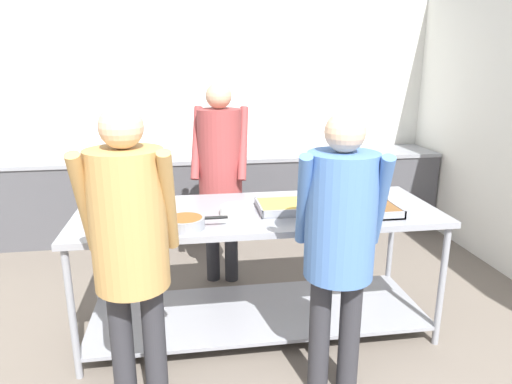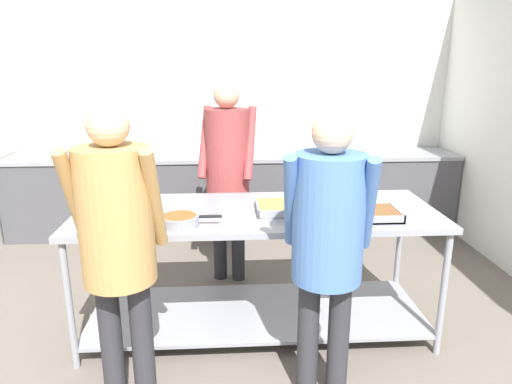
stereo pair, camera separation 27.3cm
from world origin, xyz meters
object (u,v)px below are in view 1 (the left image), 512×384
serving_tray_vegetables (365,211)px  serving_tray_roast (290,207)px  broccoli_bowl (138,204)px  guest_serving_left (130,236)px  plate_stack (237,211)px  guest_serving_right (340,230)px  cook_behind_counter (220,163)px  water_bottle (105,145)px  sauce_pan (185,222)px

serving_tray_vegetables → serving_tray_roast: bearing=161.0°
broccoli_bowl → guest_serving_left: bearing=-86.7°
plate_stack → guest_serving_left: bearing=-133.4°
broccoli_bowl → guest_serving_right: 1.44m
serving_tray_vegetables → cook_behind_counter: bearing=131.4°
serving_tray_vegetables → water_bottle: bearing=132.0°
serving_tray_roast → serving_tray_vegetables: 0.50m
sauce_pan → serving_tray_vegetables: size_ratio=0.86×
broccoli_bowl → guest_serving_left: 0.88m
serving_tray_roast → guest_serving_right: size_ratio=0.27×
broccoli_bowl → guest_serving_left: guest_serving_left is taller
guest_serving_right → serving_tray_roast: bearing=99.7°
serving_tray_vegetables → guest_serving_left: (-1.45, -0.53, 0.11)m
guest_serving_left → serving_tray_vegetables: bearing=20.0°
cook_behind_counter → water_bottle: size_ratio=5.60×
guest_serving_right → water_bottle: 3.21m
broccoli_bowl → water_bottle: size_ratio=0.61×
cook_behind_counter → serving_tray_roast: bearing=-64.0°
serving_tray_vegetables → cook_behind_counter: size_ratio=0.26×
serving_tray_vegetables → guest_serving_right: bearing=-124.0°
guest_serving_left → guest_serving_right: bearing=0.1°
sauce_pan → water_bottle: bearing=109.7°
serving_tray_roast → cook_behind_counter: cook_behind_counter is taller
sauce_pan → water_bottle: 2.46m
broccoli_bowl → serving_tray_roast: bearing=-10.1°
guest_serving_left → serving_tray_roast: bearing=35.4°
water_bottle → plate_stack: bearing=-61.1°
plate_stack → serving_tray_vegetables: size_ratio=0.51×
plate_stack → guest_serving_right: size_ratio=0.14×
guest_serving_left → guest_serving_right: (1.09, 0.00, -0.03)m
water_bottle → guest_serving_left: bearing=-78.5°
broccoli_bowl → water_bottle: bearing=105.1°
guest_serving_right → cook_behind_counter: 1.61m
serving_tray_vegetables → plate_stack: bearing=172.2°
sauce_pan → serving_tray_roast: (0.70, 0.25, -0.01)m
serving_tray_vegetables → broccoli_bowl: bearing=167.0°
sauce_pan → guest_serving_left: (-0.27, -0.44, 0.10)m
broccoli_bowl → plate_stack: size_ratio=0.82×
plate_stack → serving_tray_roast: plate_stack is taller
water_bottle → cook_behind_counter: bearing=-47.6°
plate_stack → cook_behind_counter: 0.89m
guest_serving_left → guest_serving_right: size_ratio=1.03×
sauce_pan → serving_tray_vegetables: bearing=4.3°
guest_serving_left → cook_behind_counter: bearing=69.6°
sauce_pan → plate_stack: 0.39m
cook_behind_counter → serving_tray_vegetables: bearing=-48.6°
guest_serving_right → cook_behind_counter: size_ratio=0.95×
guest_serving_left → cook_behind_counter: (0.57, 1.52, 0.03)m
broccoli_bowl → serving_tray_roast: (1.02, -0.18, -0.01)m
cook_behind_counter → broccoli_bowl: bearing=-133.5°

